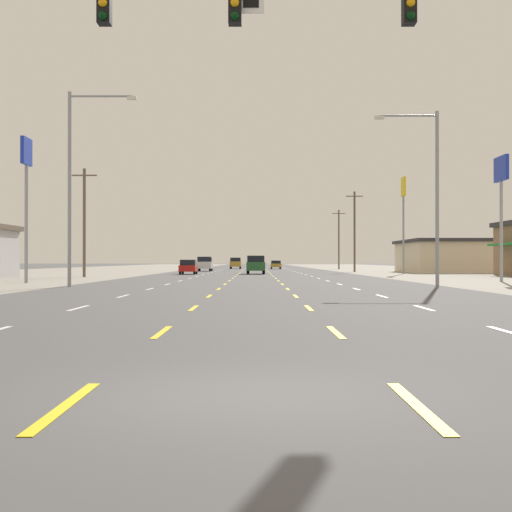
% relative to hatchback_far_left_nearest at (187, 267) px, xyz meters
% --- Properties ---
extents(ground_plane, '(572.00, 572.00, 0.00)m').
position_rel_hatchback_far_left_nearest_xyz_m(ground_plane, '(7.01, -3.94, -0.78)').
color(ground_plane, '#4C4C4F').
extents(lot_apron_left, '(28.00, 440.00, 0.01)m').
position_rel_hatchback_far_left_nearest_xyz_m(lot_apron_left, '(-17.74, -3.94, -0.78)').
color(lot_apron_left, gray).
rests_on(lot_apron_left, ground).
extents(lot_apron_right, '(28.00, 440.00, 0.01)m').
position_rel_hatchback_far_left_nearest_xyz_m(lot_apron_right, '(31.76, -3.94, -0.78)').
color(lot_apron_right, gray).
rests_on(lot_apron_right, ground).
extents(lane_markings, '(10.64, 227.60, 0.01)m').
position_rel_hatchback_far_left_nearest_xyz_m(lane_markings, '(7.01, 34.56, -0.78)').
color(lane_markings, white).
rests_on(lane_markings, ground).
extents(signal_span_wire, '(27.12, 0.53, 8.94)m').
position_rel_hatchback_far_left_nearest_xyz_m(signal_span_wire, '(7.01, -60.91, 4.60)').
color(signal_span_wire, brown).
rests_on(signal_span_wire, ground).
extents(hatchback_far_left_nearest, '(1.72, 3.90, 1.54)m').
position_rel_hatchback_far_left_nearest_xyz_m(hatchback_far_left_nearest, '(0.00, 0.00, 0.00)').
color(hatchback_far_left_nearest, red).
rests_on(hatchback_far_left_nearest, ground).
extents(suv_center_turn_near, '(1.98, 4.90, 1.98)m').
position_rel_hatchback_far_left_nearest_xyz_m(suv_center_turn_near, '(7.14, 1.68, 0.24)').
color(suv_center_turn_near, '#235B2D').
rests_on(suv_center_turn_near, ground).
extents(suv_far_left_mid, '(1.98, 4.90, 1.98)m').
position_rel_hatchback_far_left_nearest_xyz_m(suv_far_left_mid, '(0.12, 23.07, 0.24)').
color(suv_far_left_mid, silver).
rests_on(suv_far_left_mid, ground).
extents(sedan_inner_right_midfar, '(1.80, 4.50, 1.46)m').
position_rel_hatchback_far_left_nearest_xyz_m(sedan_inner_right_midfar, '(10.58, 49.08, -0.03)').
color(sedan_inner_right_midfar, '#B28C33').
rests_on(sedan_inner_right_midfar, ground).
extents(suv_inner_left_far, '(1.98, 4.90, 1.98)m').
position_rel_hatchback_far_left_nearest_xyz_m(suv_inner_left_far, '(3.50, 53.62, 0.24)').
color(suv_inner_left_far, '#B28C33').
rests_on(suv_inner_left_far, ground).
extents(storefront_right_row_2, '(13.74, 15.97, 4.05)m').
position_rel_hatchback_far_left_nearest_xyz_m(storefront_right_row_2, '(32.51, 13.99, 1.26)').
color(storefront_right_row_2, beige).
rests_on(storefront_right_row_2, ground).
extents(pole_sign_left_row_1, '(0.24, 1.80, 9.45)m').
position_rel_hatchback_far_left_nearest_xyz_m(pole_sign_left_row_1, '(-7.81, -29.94, 6.24)').
color(pole_sign_left_row_1, gray).
rests_on(pole_sign_left_row_1, ground).
extents(pole_sign_right_row_1, '(0.24, 2.49, 8.61)m').
position_rel_hatchback_far_left_nearest_xyz_m(pole_sign_right_row_1, '(23.99, -27.37, 5.91)').
color(pole_sign_right_row_1, gray).
rests_on(pole_sign_right_row_1, ground).
extents(pole_sign_right_row_2, '(0.24, 1.64, 10.63)m').
position_rel_hatchback_far_left_nearest_xyz_m(pole_sign_right_row_2, '(23.37, 2.97, 7.02)').
color(pole_sign_right_row_2, gray).
rests_on(pole_sign_right_row_2, ground).
extents(streetlight_left_row_0, '(3.80, 0.26, 10.78)m').
position_rel_hatchback_far_left_nearest_xyz_m(streetlight_left_row_0, '(-2.81, -37.23, 5.36)').
color(streetlight_left_row_0, gray).
rests_on(streetlight_left_row_0, ground).
extents(streetlight_right_row_0, '(3.55, 0.26, 9.71)m').
position_rel_hatchback_far_left_nearest_xyz_m(streetlight_right_row_0, '(16.83, -37.23, 4.77)').
color(streetlight_right_row_0, gray).
rests_on(streetlight_right_row_0, ground).
extents(utility_pole_left_row_1, '(2.20, 0.26, 9.55)m').
position_rel_hatchback_far_left_nearest_xyz_m(utility_pole_left_row_1, '(-7.96, -13.14, 4.19)').
color(utility_pole_left_row_1, brown).
rests_on(utility_pole_left_row_1, ground).
extents(utility_pole_right_row_2, '(2.20, 0.26, 10.32)m').
position_rel_hatchback_far_left_nearest_xyz_m(utility_pole_right_row_2, '(19.82, 16.60, 4.58)').
color(utility_pole_right_row_2, brown).
rests_on(utility_pole_right_row_2, ground).
extents(utility_pole_right_row_3, '(2.20, 0.26, 10.02)m').
position_rel_hatchback_far_left_nearest_xyz_m(utility_pole_right_row_3, '(21.16, 46.42, 4.42)').
color(utility_pole_right_row_3, brown).
rests_on(utility_pole_right_row_3, ground).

